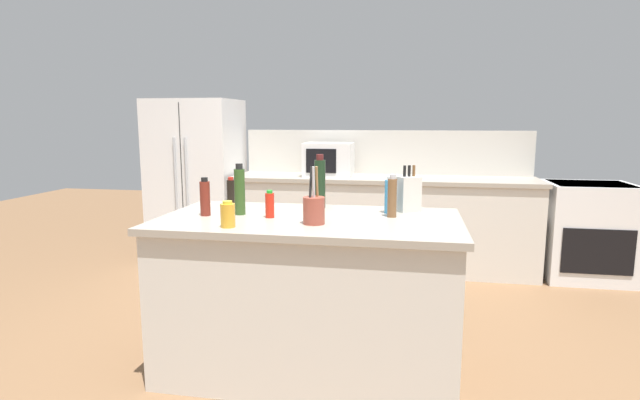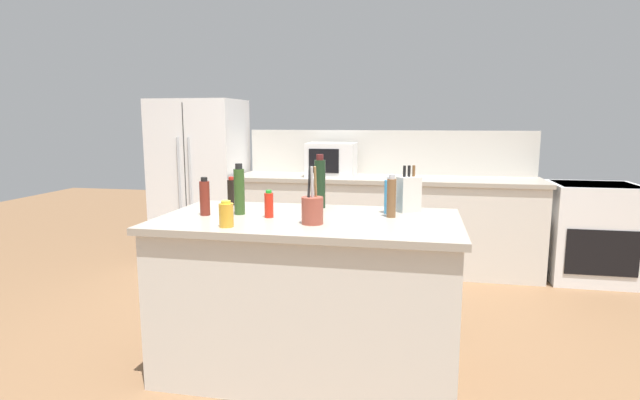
# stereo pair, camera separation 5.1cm
# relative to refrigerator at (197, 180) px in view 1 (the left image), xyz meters

# --- Properties ---
(ground_plane) EXTENTS (14.00, 14.00, 0.00)m
(ground_plane) POSITION_rel_refrigerator_xyz_m (1.71, -2.25, -0.86)
(ground_plane) COLOR brown
(back_counter_run) EXTENTS (3.04, 0.66, 0.94)m
(back_counter_run) POSITION_rel_refrigerator_xyz_m (2.01, -0.05, -0.39)
(back_counter_run) COLOR beige
(back_counter_run) RESTS_ON ground_plane
(wall_backsplash) EXTENTS (3.00, 0.03, 0.46)m
(wall_backsplash) POSITION_rel_refrigerator_xyz_m (2.01, 0.27, 0.31)
(wall_backsplash) COLOR beige
(wall_backsplash) RESTS_ON back_counter_run
(kitchen_island) EXTENTS (1.76, 0.95, 0.94)m
(kitchen_island) POSITION_rel_refrigerator_xyz_m (1.71, -2.25, -0.39)
(kitchen_island) COLOR beige
(kitchen_island) RESTS_ON ground_plane
(refrigerator) EXTENTS (0.90, 0.75, 1.72)m
(refrigerator) POSITION_rel_refrigerator_xyz_m (0.00, 0.00, 0.00)
(refrigerator) COLOR white
(refrigerator) RESTS_ON ground_plane
(range_oven) EXTENTS (0.76, 0.65, 0.92)m
(range_oven) POSITION_rel_refrigerator_xyz_m (3.96, -0.05, -0.39)
(range_oven) COLOR white
(range_oven) RESTS_ON ground_plane
(microwave) EXTENTS (0.48, 0.39, 0.34)m
(microwave) POSITION_rel_refrigerator_xyz_m (1.46, -0.05, 0.25)
(microwave) COLOR white
(microwave) RESTS_ON back_counter_run
(knife_block) EXTENTS (0.16, 0.15, 0.29)m
(knife_block) POSITION_rel_refrigerator_xyz_m (2.28, -1.94, 0.19)
(knife_block) COLOR beige
(knife_block) RESTS_ON kitchen_island
(utensil_crock) EXTENTS (0.12, 0.12, 0.32)m
(utensil_crock) POSITION_rel_refrigerator_xyz_m (1.78, -2.42, 0.16)
(utensil_crock) COLOR brown
(utensil_crock) RESTS_ON kitchen_island
(hot_sauce_bottle) EXTENTS (0.05, 0.05, 0.16)m
(hot_sauce_bottle) POSITION_rel_refrigerator_xyz_m (1.49, -2.29, 0.15)
(hot_sauce_bottle) COLOR red
(hot_sauce_bottle) RESTS_ON kitchen_island
(vinegar_bottle) EXTENTS (0.06, 0.06, 0.23)m
(vinegar_bottle) POSITION_rel_refrigerator_xyz_m (1.09, -2.30, 0.19)
(vinegar_bottle) COLOR maroon
(vinegar_bottle) RESTS_ON kitchen_island
(pepper_grinder) EXTENTS (0.05, 0.05, 0.25)m
(pepper_grinder) POSITION_rel_refrigerator_xyz_m (2.19, -2.14, 0.20)
(pepper_grinder) COLOR brown
(pepper_grinder) RESTS_ON kitchen_island
(soy_sauce_bottle) EXTENTS (0.05, 0.05, 0.19)m
(soy_sauce_bottle) POSITION_rel_refrigerator_xyz_m (1.11, -1.92, 0.17)
(soy_sauce_bottle) COLOR black
(soy_sauce_bottle) RESTS_ON kitchen_island
(wine_bottle) EXTENTS (0.07, 0.07, 0.35)m
(wine_bottle) POSITION_rel_refrigerator_xyz_m (1.72, -1.90, 0.24)
(wine_bottle) COLOR black
(wine_bottle) RESTS_ON kitchen_island
(honey_jar) EXTENTS (0.08, 0.08, 0.14)m
(honey_jar) POSITION_rel_refrigerator_xyz_m (1.34, -2.58, 0.15)
(honey_jar) COLOR gold
(honey_jar) RESTS_ON kitchen_island
(dish_soap_bottle) EXTENTS (0.07, 0.07, 0.23)m
(dish_soap_bottle) POSITION_rel_refrigerator_xyz_m (2.17, -2.02, 0.19)
(dish_soap_bottle) COLOR #3384BC
(dish_soap_bottle) RESTS_ON kitchen_island
(olive_oil_bottle) EXTENTS (0.06, 0.06, 0.31)m
(olive_oil_bottle) POSITION_rel_refrigerator_xyz_m (1.28, -2.23, 0.22)
(olive_oil_bottle) COLOR #2D4C1E
(olive_oil_bottle) RESTS_ON kitchen_island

